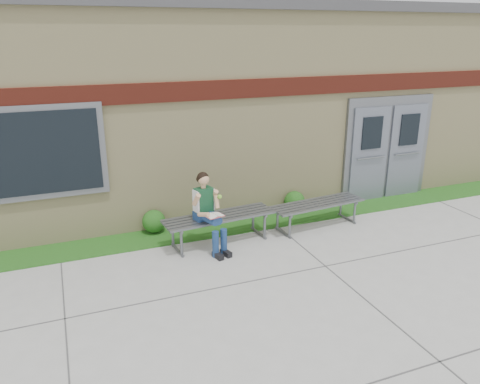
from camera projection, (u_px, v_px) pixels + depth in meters
name	position (u px, v px, depth m)	size (l,w,h in m)	color
ground	(284.00, 293.00, 6.81)	(80.00, 80.00, 0.00)	#9E9E99
grass_strip	(224.00, 227.00, 9.09)	(16.00, 0.80, 0.02)	#1E4813
school_building	(176.00, 97.00, 11.39)	(16.20, 6.22, 4.20)	beige
bench_left	(219.00, 222.00, 8.33)	(2.05, 0.74, 0.52)	slate
bench_right	(317.00, 208.00, 9.04)	(1.95, 0.72, 0.50)	slate
girl	(208.00, 210.00, 7.96)	(0.53, 0.81, 1.38)	navy
shrub_mid	(154.00, 221.00, 8.78)	(0.43, 0.43, 0.43)	#1E4813
shrub_east	(295.00, 201.00, 9.82)	(0.43, 0.43, 0.43)	#1E4813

